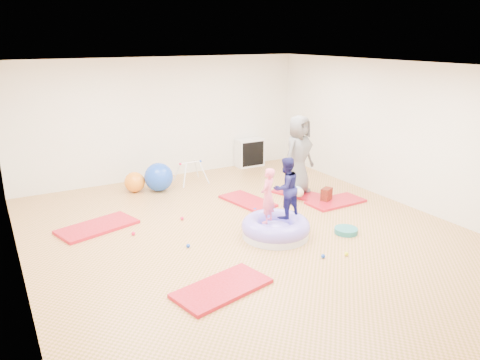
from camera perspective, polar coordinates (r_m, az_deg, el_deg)
room at (r=7.57m, az=1.11°, el=3.03°), size 7.01×8.01×2.81m
gym_mat_front_left at (r=6.41m, az=-2.22°, el=-13.05°), size 1.42×0.93×0.05m
gym_mat_mid_left at (r=8.65m, az=-17.00°, el=-5.48°), size 1.48×1.02×0.06m
gym_mat_center_back at (r=9.54m, az=0.93°, el=-2.57°), size 0.80×1.29×0.05m
gym_mat_right at (r=9.70m, az=11.60°, el=-2.61°), size 1.20×0.63×0.05m
gym_mat_rear_right at (r=10.06m, az=7.08°, el=-1.66°), size 0.88×1.18×0.04m
inflatable_cushion at (r=7.95m, az=4.36°, el=-5.90°), size 1.16×1.16×0.36m
child_pink at (r=7.64m, az=3.41°, el=-1.56°), size 0.41×0.38×0.93m
child_navy at (r=7.85m, az=5.62°, el=-0.61°), size 0.56×0.47×1.05m
adult_caregiver at (r=9.85m, az=7.13°, el=3.08°), size 0.94×0.76×1.66m
infant at (r=9.74m, az=6.75°, el=-1.42°), size 0.40×0.40×0.23m
ball_pit_balls at (r=7.90m, az=0.22°, el=-6.84°), size 2.71×2.67×0.07m
exercise_ball_blue at (r=10.31m, az=-9.88°, el=0.36°), size 0.62×0.62×0.62m
exercise_ball_orange at (r=10.36m, az=-12.72°, el=-0.25°), size 0.44×0.44×0.44m
infant_play_gym at (r=10.72m, az=-6.03°, el=1.34°), size 0.66×0.63×0.51m
cube_shelf at (r=12.09m, az=1.21°, el=3.36°), size 0.72×0.35×0.72m
balance_disc at (r=8.28m, az=12.80°, el=-6.04°), size 0.40×0.40×0.09m
backpack at (r=9.66m, az=10.49°, el=-1.84°), size 0.30×0.26×0.30m
yellow_toy at (r=6.10m, az=-3.14°, el=-14.90°), size 0.19×0.19×0.03m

